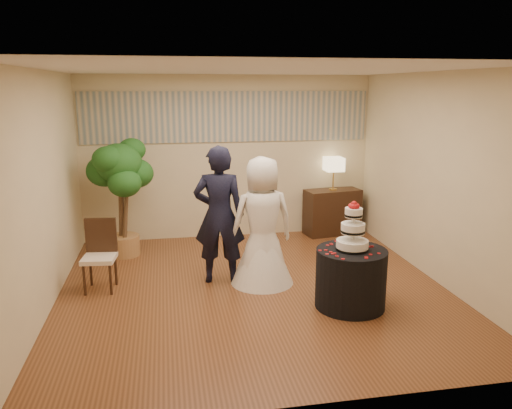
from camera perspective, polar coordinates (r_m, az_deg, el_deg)
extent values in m
cube|color=brown|center=(6.66, -0.23, -9.65)|extent=(5.00, 5.00, 0.00)
cube|color=white|center=(6.14, -0.26, 15.19)|extent=(5.00, 5.00, 0.00)
cube|color=beige|center=(8.69, -3.16, 5.37)|extent=(5.00, 0.06, 2.80)
cube|color=beige|center=(3.89, 6.28, -4.74)|extent=(5.00, 0.06, 2.80)
cube|color=beige|center=(6.32, -23.18, 1.29)|extent=(0.06, 5.00, 2.80)
cube|color=beige|center=(7.12, 20.01, 2.81)|extent=(0.06, 5.00, 2.80)
cube|color=#9D9E91|center=(8.60, -3.20, 9.97)|extent=(4.90, 0.02, 0.85)
imported|color=black|center=(6.65, -4.22, -1.22)|extent=(0.75, 0.57, 1.87)
imported|color=white|center=(6.61, 0.71, -1.89)|extent=(0.94, 0.94, 1.73)
cylinder|color=black|center=(6.15, 10.77, -8.28)|extent=(0.94, 0.94, 0.72)
cube|color=black|center=(9.07, 8.69, -0.84)|extent=(1.03, 0.58, 0.81)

